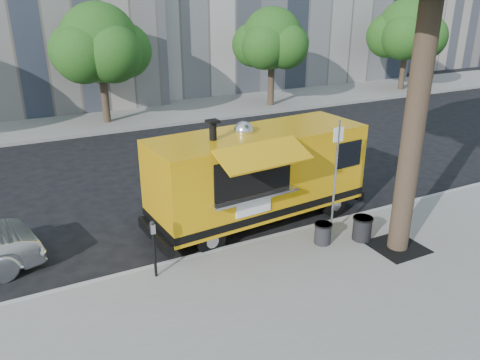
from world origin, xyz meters
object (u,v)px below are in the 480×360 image
object	(u,v)px
sign_post	(335,173)
food_truck	(258,174)
far_tree_d	(408,29)
trash_bin_left	(362,228)
trash_bin_right	(323,233)
far_tree_c	(272,39)
parking_meter	(154,242)
far_tree_b	(99,43)

from	to	relation	value
sign_post	food_truck	distance (m)	2.14
sign_post	far_tree_d	bearing A→B (deg)	40.70
trash_bin_left	trash_bin_right	size ratio (longest dim) A/B	1.13
far_tree_d	trash_bin_right	size ratio (longest dim) A/B	10.64
far_tree_c	parking_meter	bearing A→B (deg)	-128.66
parking_meter	far_tree_d	bearing A→B (deg)	33.60
food_truck	far_tree_c	bearing A→B (deg)	53.34
far_tree_c	far_tree_b	bearing A→B (deg)	178.09
trash_bin_left	trash_bin_right	bearing A→B (deg)	163.90
far_tree_b	far_tree_d	size ratio (longest dim) A/B	0.97
parking_meter	trash_bin_right	xyz separation A→B (m)	(4.10, -0.45, -0.55)
trash_bin_left	far_tree_c	bearing A→B (deg)	67.80
sign_post	far_tree_c	bearing A→B (deg)	65.19
far_tree_d	parking_meter	size ratio (longest dim) A/B	4.23
far_tree_c	trash_bin_left	xyz separation A→B (m)	(-5.91, -14.49, -3.25)
far_tree_d	parking_meter	world-z (taller)	far_tree_d
far_tree_b	trash_bin_left	bearing A→B (deg)	-78.21
food_truck	trash_bin_right	bearing A→B (deg)	-74.98
parking_meter	trash_bin_right	bearing A→B (deg)	-6.31
far_tree_d	parking_meter	xyz separation A→B (m)	(-21.00, -13.95, -2.91)
food_truck	trash_bin_left	size ratio (longest dim) A/B	10.50
far_tree_b	parking_meter	size ratio (longest dim) A/B	4.12
food_truck	trash_bin_left	xyz separation A→B (m)	(1.70, -2.29, -0.96)
far_tree_b	sign_post	size ratio (longest dim) A/B	1.83
far_tree_b	parking_meter	world-z (taller)	far_tree_b
parking_meter	food_truck	bearing A→B (deg)	24.60
far_tree_d	parking_meter	distance (m)	25.38
sign_post	parking_meter	xyz separation A→B (m)	(-4.55, 0.20, -0.87)
trash_bin_left	trash_bin_right	xyz separation A→B (m)	(-0.99, 0.29, -0.04)
trash_bin_left	sign_post	bearing A→B (deg)	134.89
far_tree_b	sign_post	distance (m)	14.61
far_tree_b	food_truck	size ratio (longest dim) A/B	0.87
far_tree_b	food_truck	bearing A→B (deg)	-83.69
far_tree_b	food_truck	distance (m)	12.81
far_tree_b	far_tree_c	bearing A→B (deg)	-1.91
far_tree_b	trash_bin_right	size ratio (longest dim) A/B	10.36
far_tree_c	far_tree_d	xyz separation A→B (m)	(10.00, 0.20, 0.17)
far_tree_c	far_tree_d	size ratio (longest dim) A/B	0.92
far_tree_d	sign_post	size ratio (longest dim) A/B	1.88
parking_meter	trash_bin_left	size ratio (longest dim) A/B	2.22
parking_meter	food_truck	xyz separation A→B (m)	(3.38, 1.55, 0.45)
far_tree_b	sign_post	bearing A→B (deg)	-79.85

